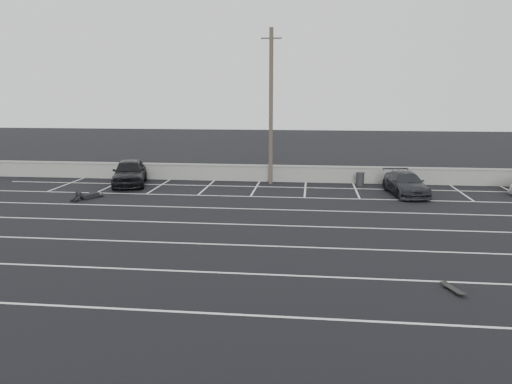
# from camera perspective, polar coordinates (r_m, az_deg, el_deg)

# --- Properties ---
(ground) EXTENTS (120.00, 120.00, 0.00)m
(ground) POSITION_cam_1_polar(r_m,az_deg,el_deg) (18.90, 2.01, -6.22)
(ground) COLOR black
(ground) RESTS_ON ground
(seawall) EXTENTS (50.00, 0.45, 1.06)m
(seawall) POSITION_cam_1_polar(r_m,az_deg,el_deg) (32.41, 3.97, 2.14)
(seawall) COLOR gray
(seawall) RESTS_ON ground
(stall_lines) EXTENTS (36.00, 20.05, 0.01)m
(stall_lines) POSITION_cam_1_polar(r_m,az_deg,el_deg) (23.13, 2.67, -2.93)
(stall_lines) COLOR silver
(stall_lines) RESTS_ON ground
(car_left) EXTENTS (3.12, 5.09, 1.62)m
(car_left) POSITION_cam_1_polar(r_m,az_deg,el_deg) (32.12, -14.25, 2.21)
(car_left) COLOR black
(car_left) RESTS_ON ground
(car_right) EXTENTS (2.36, 4.58, 1.27)m
(car_right) POSITION_cam_1_polar(r_m,az_deg,el_deg) (29.41, 16.73, 0.92)
(car_right) COLOR black
(car_right) RESTS_ON ground
(utility_pole) EXTENTS (1.27, 0.25, 9.54)m
(utility_pole) POSITION_cam_1_polar(r_m,az_deg,el_deg) (31.29, 1.72, 9.72)
(utility_pole) COLOR #4C4238
(utility_pole) RESTS_ON ground
(trash_bin) EXTENTS (0.63, 0.63, 0.82)m
(trash_bin) POSITION_cam_1_polar(r_m,az_deg,el_deg) (31.67, 11.82, 1.47)
(trash_bin) COLOR #242426
(trash_bin) RESTS_ON ground
(person) EXTENTS (2.78, 3.22, 0.50)m
(person) POSITION_cam_1_polar(r_m,az_deg,el_deg) (28.85, -18.29, -0.14)
(person) COLOR black
(person) RESTS_ON ground
(skateboard) EXTENTS (0.48, 0.84, 0.10)m
(skateboard) POSITION_cam_1_polar(r_m,az_deg,el_deg) (15.83, 21.61, -10.28)
(skateboard) COLOR black
(skateboard) RESTS_ON ground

